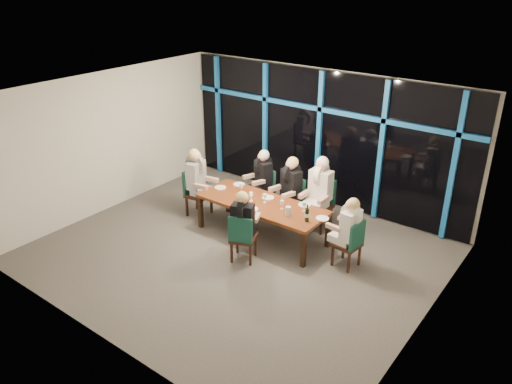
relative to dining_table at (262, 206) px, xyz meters
The scene contains 29 objects.
room 1.56m from the dining_table, 90.00° to the right, with size 7.04×7.00×3.02m.
window_wall 2.30m from the dining_table, 89.70° to the left, with size 6.86×0.43×2.94m.
dining_table is the anchor object (origin of this frame).
chair_far_left 1.21m from the dining_table, 123.42° to the left, with size 0.58×0.58×0.96m.
chair_far_mid 0.89m from the dining_table, 80.76° to the left, with size 0.58×0.58×1.00m.
chair_far_right 1.27m from the dining_table, 55.90° to the left, with size 0.49×0.49×1.06m.
chair_end_left 1.75m from the dining_table, behind, with size 0.54×0.54×1.02m.
chair_end_right 1.92m from the dining_table, ahead, with size 0.48×0.48×0.93m.
chair_near_mid 1.01m from the dining_table, 74.79° to the right, with size 0.57×0.57×0.95m.
diner_far_left 1.18m from the dining_table, 126.73° to the left, with size 0.59×0.66×0.93m.
diner_far_mid 0.84m from the dining_table, 81.48° to the left, with size 0.58×0.68×0.98m.
diner_far_right 1.24m from the dining_table, 53.47° to the left, with size 0.53×0.66×1.03m.
diner_end_left 1.69m from the dining_table, behind, with size 0.67×0.55×0.99m.
diner_end_right 1.85m from the dining_table, ahead, with size 0.60×0.49×0.90m.
diner_near_mid 0.94m from the dining_table, 75.35° to the right, with size 0.58×0.65×0.93m.
plate_far_left 0.99m from the dining_table, 155.80° to the left, with size 0.24×0.24×0.01m, color white.
plate_far_mid 0.26m from the dining_table, 98.67° to the left, with size 0.24×0.24×0.01m, color white.
plate_far_right 0.82m from the dining_table, 29.12° to the left, with size 0.24×0.24×0.01m, color white.
plate_end_left 1.11m from the dining_table, behind, with size 0.24×0.24×0.01m, color white.
plate_end_right 1.28m from the dining_table, ahead, with size 0.24×0.24×0.01m, color white.
plate_near_mid 0.37m from the dining_table, 86.14° to the right, with size 0.24×0.24×0.01m, color white.
wine_bottle 1.12m from the dining_table, ahead, with size 0.08×0.08×0.33m.
water_pitcher 0.75m from the dining_table, 12.87° to the right, with size 0.11×0.10×0.18m.
tea_light 0.37m from the dining_table, 117.62° to the right, with size 0.05×0.05×0.03m, color #FFA54C.
wine_glass_a 0.31m from the dining_table, 163.09° to the right, with size 0.07×0.07×0.18m.
wine_glass_b 0.21m from the dining_table, 41.85° to the left, with size 0.07×0.07×0.19m.
wine_glass_c 0.50m from the dining_table, ahead, with size 0.07×0.07×0.17m.
wine_glass_d 0.66m from the dining_table, 168.70° to the left, with size 0.08×0.08×0.20m.
wine_glass_e 0.89m from the dining_table, 11.89° to the left, with size 0.07×0.07×0.19m.
Camera 1 is at (5.15, -6.24, 4.98)m, focal length 35.00 mm.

